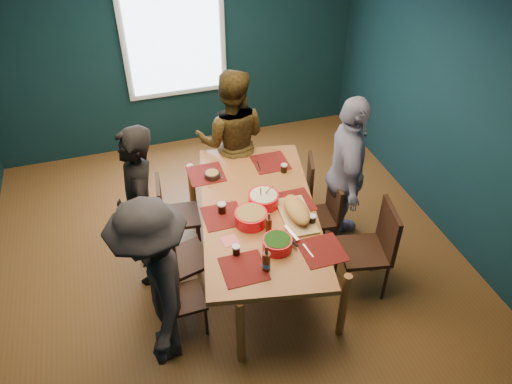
# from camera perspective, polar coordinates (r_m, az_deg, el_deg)

# --- Properties ---
(room) EXTENTS (5.01, 5.01, 2.71)m
(room) POSITION_cam_1_polar(r_m,az_deg,el_deg) (4.94, -4.70, 6.19)
(room) COLOR brown
(room) RESTS_ON ground
(dining_table) EXTENTS (1.50, 2.37, 0.84)m
(dining_table) POSITION_cam_1_polar(r_m,az_deg,el_deg) (4.93, 0.31, -2.66)
(dining_table) COLOR #9F582F
(dining_table) RESTS_ON floor
(chair_left_far) EXTENTS (0.45, 0.45, 0.91)m
(chair_left_far) POSITION_cam_1_polar(r_m,az_deg,el_deg) (5.40, -9.67, -2.13)
(chair_left_far) COLOR black
(chair_left_far) RESTS_ON floor
(chair_left_mid) EXTENTS (0.52, 0.52, 0.95)m
(chair_left_mid) POSITION_cam_1_polar(r_m,az_deg,el_deg) (4.87, -8.96, -7.20)
(chair_left_mid) COLOR black
(chair_left_mid) RESTS_ON floor
(chair_left_near) EXTENTS (0.38, 0.38, 0.82)m
(chair_left_near) POSITION_cam_1_polar(r_m,az_deg,el_deg) (4.64, -9.29, -11.56)
(chair_left_near) COLOR black
(chair_left_near) RESTS_ON floor
(chair_right_far) EXTENTS (0.47, 0.47, 0.83)m
(chair_right_far) POSITION_cam_1_polar(r_m,az_deg,el_deg) (5.79, 5.26, 0.89)
(chair_right_far) COLOR black
(chair_right_far) RESTS_ON floor
(chair_right_mid) EXTENTS (0.42, 0.42, 0.86)m
(chair_right_mid) POSITION_cam_1_polar(r_m,az_deg,el_deg) (5.43, 7.88, -2.14)
(chair_right_mid) COLOR black
(chair_right_mid) RESTS_ON floor
(chair_right_near) EXTENTS (0.54, 0.54, 1.01)m
(chair_right_near) POSITION_cam_1_polar(r_m,az_deg,el_deg) (5.01, 13.43, -5.74)
(chair_right_near) COLOR black
(chair_right_near) RESTS_ON floor
(person_far_left) EXTENTS (0.45, 0.66, 1.76)m
(person_far_left) POSITION_cam_1_polar(r_m,az_deg,el_deg) (4.94, -13.01, -1.83)
(person_far_left) COLOR black
(person_far_left) RESTS_ON floor
(person_back) EXTENTS (1.02, 0.91, 1.75)m
(person_back) POSITION_cam_1_polar(r_m,az_deg,el_deg) (5.80, -2.77, 5.83)
(person_back) COLOR black
(person_back) RESTS_ON floor
(person_right) EXTENTS (0.74, 1.13, 1.79)m
(person_right) POSITION_cam_1_polar(r_m,az_deg,el_deg) (5.30, 10.33, 1.88)
(person_right) COLOR silver
(person_right) RESTS_ON floor
(person_near_left) EXTENTS (0.68, 1.13, 1.70)m
(person_near_left) POSITION_cam_1_polar(r_m,az_deg,el_deg) (4.25, -11.46, -10.39)
(person_near_left) COLOR black
(person_near_left) RESTS_ON floor
(bowl_salad) EXTENTS (0.31, 0.31, 0.13)m
(bowl_salad) POSITION_cam_1_polar(r_m,az_deg,el_deg) (4.68, -0.59, -2.89)
(bowl_salad) COLOR red
(bowl_salad) RESTS_ON dining_table
(bowl_dumpling) EXTENTS (0.30, 0.30, 0.28)m
(bowl_dumpling) POSITION_cam_1_polar(r_m,az_deg,el_deg) (4.89, 0.86, -0.82)
(bowl_dumpling) COLOR red
(bowl_dumpling) RESTS_ON dining_table
(bowl_herbs) EXTENTS (0.27, 0.27, 0.12)m
(bowl_herbs) POSITION_cam_1_polar(r_m,az_deg,el_deg) (4.43, 2.45, -5.89)
(bowl_herbs) COLOR red
(bowl_herbs) RESTS_ON dining_table
(cutting_board) EXTENTS (0.35, 0.71, 0.16)m
(cutting_board) POSITION_cam_1_polar(r_m,az_deg,el_deg) (4.76, 4.66, -2.21)
(cutting_board) COLOR tan
(cutting_board) RESTS_ON dining_table
(small_bowl) EXTENTS (0.16, 0.16, 0.07)m
(small_bowl) POSITION_cam_1_polar(r_m,az_deg,el_deg) (5.28, -5.03, 1.98)
(small_bowl) COLOR black
(small_bowl) RESTS_ON dining_table
(beer_bottle_a) EXTENTS (0.07, 0.07, 0.27)m
(beer_bottle_a) POSITION_cam_1_polar(r_m,az_deg,el_deg) (4.22, 1.18, -7.97)
(beer_bottle_a) COLOR #421B0B
(beer_bottle_a) RESTS_ON dining_table
(beer_bottle_b) EXTENTS (0.06, 0.06, 0.22)m
(beer_bottle_b) POSITION_cam_1_polar(r_m,az_deg,el_deg) (4.58, 1.48, -3.76)
(beer_bottle_b) COLOR #421B0B
(beer_bottle_b) RESTS_ON dining_table
(cola_glass_a) EXTENTS (0.07, 0.07, 0.10)m
(cola_glass_a) POSITION_cam_1_polar(r_m,az_deg,el_deg) (4.39, -2.28, -6.62)
(cola_glass_a) COLOR black
(cola_glass_a) RESTS_ON dining_table
(cola_glass_b) EXTENTS (0.07, 0.07, 0.10)m
(cola_glass_b) POSITION_cam_1_polar(r_m,az_deg,el_deg) (4.71, 6.47, -3.11)
(cola_glass_b) COLOR black
(cola_glass_b) RESTS_ON dining_table
(cola_glass_c) EXTENTS (0.07, 0.07, 0.10)m
(cola_glass_c) POSITION_cam_1_polar(r_m,az_deg,el_deg) (5.34, 3.22, 2.77)
(cola_glass_c) COLOR black
(cola_glass_c) RESTS_ON dining_table
(cola_glass_d) EXTENTS (0.08, 0.08, 0.11)m
(cola_glass_d) POSITION_cam_1_polar(r_m,az_deg,el_deg) (4.80, -3.93, -1.81)
(cola_glass_d) COLOR black
(cola_glass_d) RESTS_ON dining_table
(napkin_a) EXTENTS (0.14, 0.14, 0.00)m
(napkin_a) POSITION_cam_1_polar(r_m,az_deg,el_deg) (5.03, 4.45, -0.58)
(napkin_a) COLOR #EB6268
(napkin_a) RESTS_ON dining_table
(napkin_b) EXTENTS (0.16, 0.16, 0.00)m
(napkin_b) POSITION_cam_1_polar(r_m,az_deg,el_deg) (4.55, -3.02, -5.57)
(napkin_b) COLOR #EB6268
(napkin_b) RESTS_ON dining_table
(napkin_c) EXTENTS (0.19, 0.19, 0.00)m
(napkin_c) POSITION_cam_1_polar(r_m,az_deg,el_deg) (4.52, 7.37, -6.21)
(napkin_c) COLOR #EB6268
(napkin_c) RESTS_ON dining_table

